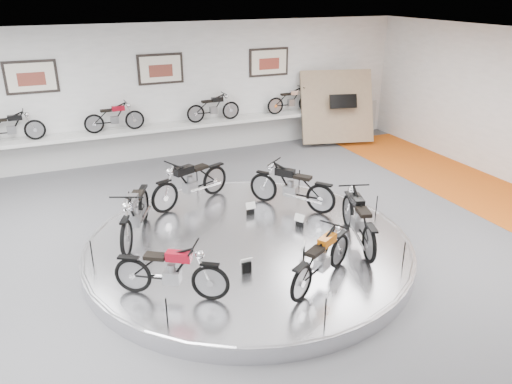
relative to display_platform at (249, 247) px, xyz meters
name	(u,v)px	position (x,y,z in m)	size (l,w,h in m)	color
floor	(255,261)	(0.00, -0.30, -0.15)	(16.00, 16.00, 0.00)	#555557
ceiling	(254,49)	(0.00, -0.30, 3.85)	(16.00, 16.00, 0.00)	white
wall_back	(162,93)	(0.00, 6.70, 1.85)	(16.00, 16.00, 0.00)	white
orange_carpet_strip	(509,204)	(6.80, -0.30, -0.14)	(2.40, 12.60, 0.01)	#B84709
dado_band	(165,139)	(0.00, 6.68, 0.40)	(15.68, 0.04, 1.10)	#BCBCBA
display_platform	(249,247)	(0.00, 0.00, 0.00)	(6.40, 6.40, 0.30)	silver
platform_rim	(249,242)	(0.00, 0.00, 0.12)	(6.40, 6.40, 0.10)	#B2B2BA
shelf	(167,128)	(0.00, 6.40, 0.85)	(11.00, 0.55, 0.10)	silver
poster_left	(31,77)	(-3.50, 6.66, 2.55)	(1.35, 0.06, 0.88)	silver
poster_center	(161,69)	(0.00, 6.66, 2.55)	(1.35, 0.06, 0.88)	silver
poster_right	(269,62)	(3.50, 6.66, 2.55)	(1.35, 0.06, 0.88)	silver
display_panel	(337,107)	(5.60, 5.80, 1.10)	(2.40, 0.12, 2.40)	#907C5B
shelf_bike_a	(11,129)	(-4.20, 6.40, 1.27)	(1.22, 0.42, 0.73)	black
shelf_bike_b	(114,119)	(-1.50, 6.40, 1.27)	(1.22, 0.42, 0.73)	maroon
shelf_bike_c	(213,109)	(1.50, 6.40, 1.27)	(1.22, 0.42, 0.73)	black
shelf_bike_d	(291,102)	(4.20, 6.40, 1.27)	(1.22, 0.42, 0.73)	silver
bike_a	(292,186)	(1.50, 1.08, 0.67)	(1.78, 0.63, 1.05)	black
bike_b	(190,181)	(-0.51, 2.22, 0.69)	(1.84, 0.65, 1.08)	black
bike_c	(135,213)	(-2.00, 1.01, 0.70)	(1.85, 0.65, 1.09)	silver
bike_d	(171,270)	(-1.87, -1.26, 0.63)	(1.63, 0.58, 0.96)	maroon
bike_e	(322,258)	(0.54, -1.88, 0.63)	(1.62, 0.57, 0.95)	#B5560B
bike_f	(359,218)	(1.91, -0.93, 0.68)	(1.80, 0.63, 1.06)	black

